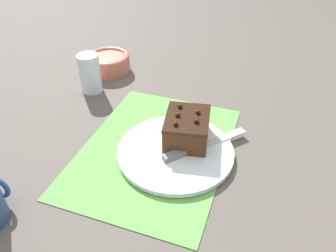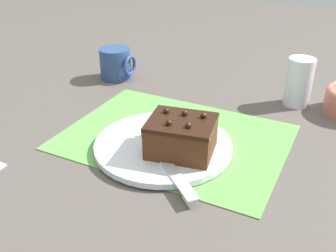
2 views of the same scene
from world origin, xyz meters
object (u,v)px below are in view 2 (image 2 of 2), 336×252
cake_plate (163,145)px  drinking_glass (299,82)px  chocolate_cake (181,136)px  serving_knife (159,150)px  coffee_mug (116,64)px

cake_plate → drinking_glass: (0.20, 0.34, 0.05)m
chocolate_cake → serving_knife: bearing=-145.8°
cake_plate → coffee_mug: (-0.30, 0.29, 0.03)m
drinking_glass → chocolate_cake: bearing=-113.2°
serving_knife → drinking_glass: bearing=-165.5°
chocolate_cake → coffee_mug: bearing=139.1°
serving_knife → coffee_mug: 0.45m
chocolate_cake → serving_knife: (-0.04, -0.02, -0.03)m
drinking_glass → coffee_mug: 0.50m
cake_plate → serving_knife: size_ratio=1.46×
serving_knife → coffee_mug: coffee_mug is taller
chocolate_cake → coffee_mug: chocolate_cake is taller
chocolate_cake → coffee_mug: (-0.34, 0.30, -0.01)m
serving_knife → coffee_mug: size_ratio=1.95×
serving_knife → drinking_glass: 0.42m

